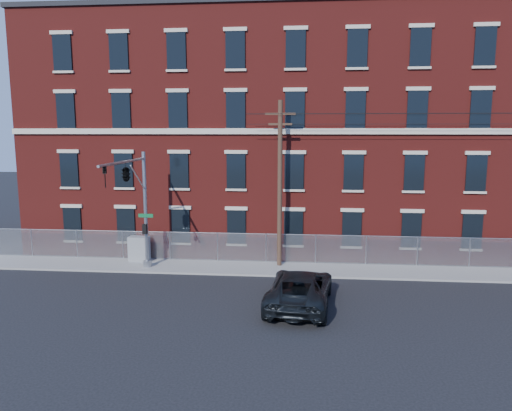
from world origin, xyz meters
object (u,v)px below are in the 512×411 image
object	(u,v)px
traffic_signal_mast	(131,185)
utility_pole_near	(280,181)
pickup_truck	(300,288)
utility_cabinet	(139,249)

from	to	relation	value
traffic_signal_mast	utility_pole_near	distance (m)	8.70
pickup_truck	utility_cabinet	bearing A→B (deg)	-27.06
traffic_signal_mast	utility_pole_near	size ratio (longest dim) A/B	0.70
utility_pole_near	pickup_truck	world-z (taller)	utility_pole_near
utility_pole_near	pickup_truck	bearing A→B (deg)	-78.95
utility_pole_near	utility_cabinet	xyz separation A→B (m)	(-8.91, 0.10, -4.42)
traffic_signal_mast	utility_cabinet	distance (m)	5.76
pickup_truck	utility_cabinet	world-z (taller)	utility_cabinet
utility_cabinet	utility_pole_near	bearing A→B (deg)	2.97
traffic_signal_mast	utility_cabinet	xyz separation A→B (m)	(-0.91, 3.52, -4.47)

